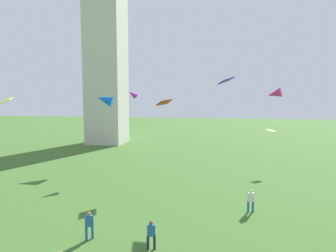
# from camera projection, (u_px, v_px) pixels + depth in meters

# --- Properties ---
(monument_obelisk) EXTENTS (6.62, 6.62, 48.62)m
(monument_obelisk) POSITION_uv_depth(u_px,v_px,m) (105.00, 13.00, 53.50)
(monument_obelisk) COLOR beige
(monument_obelisk) RESTS_ON ground_plane
(person_0) EXTENTS (0.51, 0.39, 1.71)m
(person_0) POSITION_uv_depth(u_px,v_px,m) (151.00, 233.00, 16.48)
(person_0) COLOR #1E2333
(person_0) RESTS_ON ground_plane
(person_1) EXTENTS (0.52, 0.41, 1.76)m
(person_1) POSITION_uv_depth(u_px,v_px,m) (251.00, 199.00, 21.90)
(person_1) COLOR #235693
(person_1) RESTS_ON ground_plane
(person_3) EXTENTS (0.51, 0.51, 1.75)m
(person_3) POSITION_uv_depth(u_px,v_px,m) (89.00, 224.00, 17.67)
(person_3) COLOR #235693
(person_3) RESTS_ON ground_plane
(kite_flying_0) EXTENTS (1.33, 1.49, 0.63)m
(kite_flying_0) POSITION_uv_depth(u_px,v_px,m) (6.00, 101.00, 26.80)
(kite_flying_0) COLOR yellow
(kite_flying_1) EXTENTS (1.49, 1.23, 1.06)m
(kite_flying_1) POSITION_uv_depth(u_px,v_px,m) (274.00, 94.00, 24.81)
(kite_flying_1) COLOR #CA2974
(kite_flying_2) EXTENTS (2.58, 1.87, 1.96)m
(kite_flying_2) POSITION_uv_depth(u_px,v_px,m) (105.00, 100.00, 38.23)
(kite_flying_2) COLOR blue
(kite_flying_3) EXTENTS (1.42, 1.47, 1.17)m
(kite_flying_3) POSITION_uv_depth(u_px,v_px,m) (132.00, 94.00, 35.08)
(kite_flying_3) COLOR #AD32D8
(kite_flying_4) EXTENTS (1.58, 1.94, 0.70)m
(kite_flying_4) POSITION_uv_depth(u_px,v_px,m) (226.00, 81.00, 27.09)
(kite_flying_4) COLOR #5021DD
(kite_flying_5) EXTENTS (1.23, 1.15, 0.35)m
(kite_flying_5) POSITION_uv_depth(u_px,v_px,m) (271.00, 131.00, 34.75)
(kite_flying_5) COLOR #75EB28
(kite_flying_6) EXTENTS (1.70, 1.85, 0.71)m
(kite_flying_6) POSITION_uv_depth(u_px,v_px,m) (164.00, 102.00, 30.11)
(kite_flying_6) COLOR red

